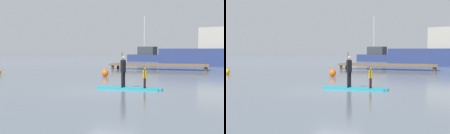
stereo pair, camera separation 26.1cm
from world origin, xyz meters
The scene contains 8 objects.
ground_plane centered at (0.00, 0.00, 0.00)m, with size 240.00×240.00×0.00m, color slate.
paddleboard_near centered at (0.72, 0.99, 0.05)m, with size 3.45×0.68×0.10m.
paddler_adult centered at (0.40, 0.98, 1.04)m, with size 0.30×0.51×1.83m.
paddler_child_solo centered at (1.54, 1.00, 0.69)m, with size 0.19×0.38×1.14m.
fishing_boat_white_large centered at (5.41, 25.88, 1.79)m, with size 14.48×6.73×10.52m.
fishing_boat_green_midground centered at (-5.58, 37.47, 0.89)m, with size 9.10×4.81×7.91m.
floating_dock centered at (-0.59, 16.90, 0.49)m, with size 10.02×2.46×0.58m.
mooring_buoy_near centered at (-3.09, 7.69, 0.28)m, with size 0.56×0.56×0.56m, color orange.
Camera 1 is at (4.92, -13.98, 2.07)m, focal length 48.02 mm.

